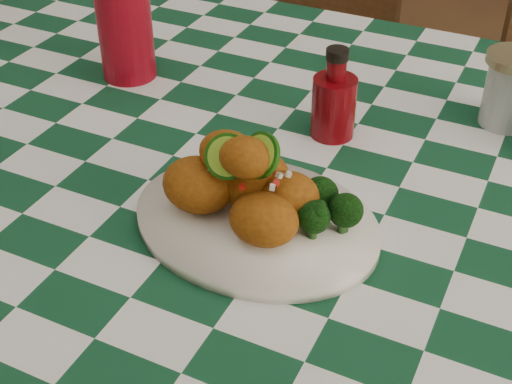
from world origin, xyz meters
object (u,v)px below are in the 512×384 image
at_px(fried_chicken_pile, 250,178).
at_px(red_tumbler, 126,32).
at_px(dining_table, 313,359).
at_px(wooden_chair_left, 292,98).
at_px(plate, 256,222).
at_px(ketchup_bottle, 335,93).
at_px(mason_jar, 511,90).

bearing_deg(fried_chicken_pile, red_tumbler, 142.67).
height_order(dining_table, fried_chicken_pile, fried_chicken_pile).
distance_m(fried_chicken_pile, wooden_chair_left, 1.05).
height_order(dining_table, plate, plate).
relative_size(plate, ketchup_bottle, 2.29).
height_order(red_tumbler, wooden_chair_left, red_tumbler).
xyz_separation_m(plate, mason_jar, (0.23, 0.39, 0.05)).
bearing_deg(wooden_chair_left, dining_table, -60.54).
xyz_separation_m(dining_table, fried_chicken_pile, (-0.04, -0.16, 0.47)).
bearing_deg(wooden_chair_left, mason_jar, -39.44).
xyz_separation_m(dining_table, mason_jar, (0.20, 0.23, 0.45)).
height_order(fried_chicken_pile, red_tumbler, red_tumbler).
relative_size(plate, red_tumbler, 2.00).
relative_size(plate, wooden_chair_left, 0.35).
height_order(ketchup_bottle, wooden_chair_left, ketchup_bottle).
xyz_separation_m(dining_table, plate, (-0.03, -0.16, 0.40)).
bearing_deg(ketchup_bottle, red_tumbler, 175.64).
distance_m(plate, mason_jar, 0.45).
xyz_separation_m(red_tumbler, wooden_chair_left, (0.03, 0.64, -0.43)).
height_order(mason_jar, wooden_chair_left, mason_jar).
relative_size(plate, mason_jar, 2.78).
xyz_separation_m(fried_chicken_pile, mason_jar, (0.23, 0.39, -0.02)).
distance_m(dining_table, plate, 0.43).
relative_size(plate, fried_chicken_pile, 1.80).
distance_m(red_tumbler, ketchup_bottle, 0.37).
distance_m(dining_table, fried_chicken_pile, 0.49).
bearing_deg(plate, wooden_chair_left, 110.16).
height_order(plate, mason_jar, mason_jar).
height_order(fried_chicken_pile, ketchup_bottle, ketchup_bottle).
bearing_deg(mason_jar, wooden_chair_left, 137.02).
bearing_deg(mason_jar, dining_table, -130.72).
distance_m(plate, fried_chicken_pile, 0.06).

